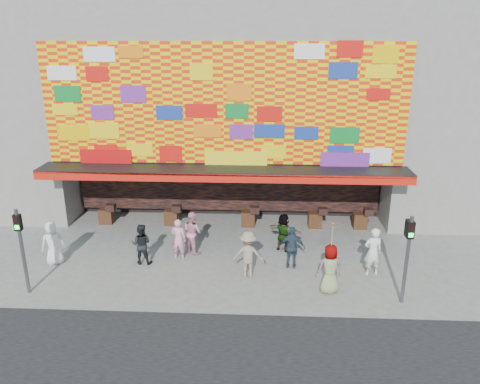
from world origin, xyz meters
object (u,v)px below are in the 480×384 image
at_px(ped_f, 283,232).
at_px(signal_left, 21,242).
at_px(ped_g, 330,269).
at_px(parasol, 332,234).
at_px(signal_right, 408,250).
at_px(ped_b, 178,239).
at_px(ped_e, 292,248).
at_px(ped_d, 248,254).
at_px(ped_i, 193,232).
at_px(ped_h, 373,252).
at_px(ped_a, 53,243).
at_px(ped_c, 141,244).

bearing_deg(ped_f, signal_left, 52.48).
relative_size(ped_g, parasol, 0.96).
distance_m(signal_right, ped_b, 8.31).
relative_size(ped_e, parasol, 0.91).
bearing_deg(ped_g, ped_e, -63.44).
bearing_deg(signal_right, ped_d, 163.75).
bearing_deg(ped_g, ped_i, -37.61).
distance_m(signal_left, ped_h, 11.97).
bearing_deg(ped_i, ped_h, -150.22).
xyz_separation_m(ped_a, ped_i, (5.08, 1.27, -0.00)).
distance_m(ped_e, ped_g, 2.04).
bearing_deg(ped_b, ped_f, -159.25).
bearing_deg(ped_f, ped_b, 42.26).
relative_size(ped_h, parasol, 1.01).
bearing_deg(ped_i, ped_g, -166.70).
height_order(ped_c, ped_e, ped_e).
bearing_deg(ped_a, ped_i, 163.00).
relative_size(ped_c, parasol, 0.88).
height_order(ped_b, ped_i, ped_i).
bearing_deg(signal_left, ped_d, 11.31).
height_order(ped_b, ped_g, ped_g).
relative_size(signal_left, parasol, 1.67).
bearing_deg(ped_h, ped_a, -12.03).
relative_size(signal_left, ped_f, 1.93).
distance_m(ped_e, ped_i, 4.01).
relative_size(ped_b, ped_f, 1.04).
relative_size(ped_c, ped_g, 0.91).
xyz_separation_m(ped_c, parasol, (6.80, -1.76, 1.33)).
bearing_deg(parasol, ped_h, 37.36).
bearing_deg(ped_i, ped_e, -153.91).
height_order(ped_c, ped_i, ped_i).
bearing_deg(ped_c, ped_h, 178.33).
bearing_deg(ped_f, ped_h, 178.72).
relative_size(ped_e, ped_i, 0.96).
xyz_separation_m(ped_i, parasol, (5.01, -2.82, 1.27)).
distance_m(ped_d, ped_i, 2.93).
distance_m(ped_c, ped_d, 4.13).
bearing_deg(ped_b, ped_a, 16.44).
height_order(signal_right, ped_h, signal_right).
xyz_separation_m(ped_b, ped_i, (0.46, 0.59, 0.04)).
distance_m(signal_right, ped_a, 12.59).
distance_m(ped_e, ped_h, 2.88).
height_order(ped_g, parasol, parasol).
xyz_separation_m(ped_e, parasol, (1.16, -1.67, 1.30)).
xyz_separation_m(ped_c, ped_g, (6.80, -1.76, 0.08)).
distance_m(signal_right, parasol, 2.36).
relative_size(ped_b, ped_c, 1.03).
bearing_deg(ped_a, ped_h, 147.71).
relative_size(ped_a, ped_d, 0.99).
xyz_separation_m(ped_e, ped_i, (-3.85, 1.14, 0.03)).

